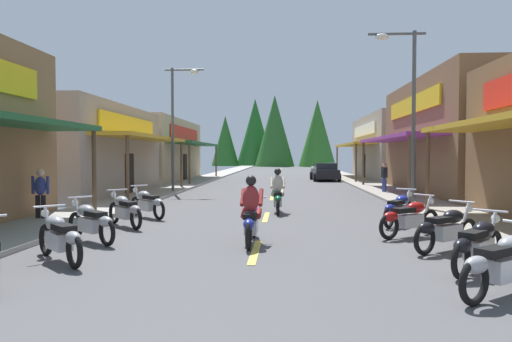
{
  "coord_description": "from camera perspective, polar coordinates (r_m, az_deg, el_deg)",
  "views": [
    {
      "loc": [
        0.63,
        -1.18,
        2.02
      ],
      "look_at": [
        -1.51,
        32.41,
        0.86
      ],
      "focal_mm": 32.49,
      "sensor_mm": 36.0,
      "label": 1
    }
  ],
  "objects": [
    {
      "name": "sidewalk_left",
      "position": [
        35.05,
        -7.43,
        -1.25
      ],
      "size": [
        2.32,
        96.34,
        0.12
      ],
      "primitive_type": "cube",
      "color": "#9E9991",
      "rests_on": "ground"
    },
    {
      "name": "pedestrian_by_shop",
      "position": [
        15.43,
        -25.01,
        -2.29
      ],
      "size": [
        0.57,
        0.28,
        1.61
      ],
      "rotation": [
        0.0,
        0.0,
        1.51
      ],
      "color": "black",
      "rests_on": "ground"
    },
    {
      "name": "storefront_right_middle",
      "position": [
        27.09,
        27.85,
        3.74
      ],
      "size": [
        10.76,
        12.86,
        5.93
      ],
      "color": "brown",
      "rests_on": "ground"
    },
    {
      "name": "motorcycle_parked_right_3",
      "position": [
        12.07,
        18.37,
        -5.43
      ],
      "size": [
        1.8,
        1.32,
        1.04
      ],
      "rotation": [
        0.0,
        0.0,
        0.62
      ],
      "color": "black",
      "rests_on": "ground"
    },
    {
      "name": "motorcycle_parked_left_3",
      "position": [
        13.57,
        -15.84,
        -4.6
      ],
      "size": [
        1.53,
        1.64,
        1.04
      ],
      "rotation": [
        0.0,
        0.0,
        2.32
      ],
      "color": "black",
      "rests_on": "ground"
    },
    {
      "name": "motorcycle_parked_left_1",
      "position": [
        9.57,
        -23.02,
        -7.42
      ],
      "size": [
        1.61,
        1.56,
        1.04
      ],
      "rotation": [
        0.0,
        0.0,
        2.37
      ],
      "color": "black",
      "rests_on": "ground"
    },
    {
      "name": "centerline_dashes",
      "position": [
        36.86,
        2.66,
        -1.17
      ],
      "size": [
        0.16,
        68.96,
        0.01
      ],
      "color": "#E0C64C",
      "rests_on": "ground"
    },
    {
      "name": "motorcycle_parked_left_2",
      "position": [
        11.43,
        -19.65,
        -5.86
      ],
      "size": [
        1.71,
        1.44,
        1.04
      ],
      "rotation": [
        0.0,
        0.0,
        2.45
      ],
      "color": "black",
      "rests_on": "ground"
    },
    {
      "name": "storefront_left_middle",
      "position": [
        25.68,
        -23.47,
        2.34
      ],
      "size": [
        9.5,
        11.09,
        4.5
      ],
      "color": "gray",
      "rests_on": "ground"
    },
    {
      "name": "storefront_right_far",
      "position": [
        40.95,
        18.96,
        2.73
      ],
      "size": [
        10.21,
        13.96,
        5.28
      ],
      "color": "gray",
      "rests_on": "ground"
    },
    {
      "name": "motorcycle_parked_right_4",
      "position": [
        13.94,
        17.2,
        -4.44
      ],
      "size": [
        1.31,
        1.81,
        1.04
      ],
      "rotation": [
        0.0,
        0.0,
        0.96
      ],
      "color": "black",
      "rests_on": "ground"
    },
    {
      "name": "sidewalk_right",
      "position": [
        34.83,
        12.68,
        -1.31
      ],
      "size": [
        2.32,
        96.34,
        0.12
      ],
      "primitive_type": "cube",
      "color": "gray",
      "rests_on": "ground"
    },
    {
      "name": "pedestrian_browsing",
      "position": [
        24.88,
        15.52,
        -0.6
      ],
      "size": [
        0.35,
        0.55,
        1.63
      ],
      "rotation": [
        0.0,
        0.0,
        3.43
      ],
      "color": "#333F8C",
      "rests_on": "ground"
    },
    {
      "name": "parked_car_curbside",
      "position": [
        37.0,
        8.47,
        -0.12
      ],
      "size": [
        2.19,
        4.37,
        1.4
      ],
      "rotation": [
        0.0,
        0.0,
        1.61
      ],
      "color": "black",
      "rests_on": "ground"
    },
    {
      "name": "streetlamp_right",
      "position": [
        18.12,
        17.94,
        8.92
      ],
      "size": [
        2.08,
        0.3,
        6.58
      ],
      "color": "#474C51",
      "rests_on": "ground"
    },
    {
      "name": "ground",
      "position": [
        34.41,
        2.59,
        -1.48
      ],
      "size": [
        9.88,
        96.34,
        0.1
      ],
      "primitive_type": "cube",
      "color": "#4C4C4F"
    },
    {
      "name": "storefront_left_far",
      "position": [
        37.86,
        -15.14,
        2.45
      ],
      "size": [
        10.47,
        13.42,
        4.76
      ],
      "color": "tan",
      "rests_on": "ground"
    },
    {
      "name": "motorcycle_parked_right_0",
      "position": [
        7.58,
        28.17,
        -9.94
      ],
      "size": [
        1.77,
        1.37,
        1.04
      ],
      "rotation": [
        0.0,
        0.0,
        0.65
      ],
      "color": "black",
      "rests_on": "ground"
    },
    {
      "name": "motorcycle_parked_right_1",
      "position": [
        8.96,
        25.69,
        -8.08
      ],
      "size": [
        1.52,
        1.65,
        1.04
      ],
      "rotation": [
        0.0,
        0.0,
        0.83
      ],
      "color": "black",
      "rests_on": "ground"
    },
    {
      "name": "rider_cruising_trailing",
      "position": [
        16.16,
        2.67,
        -2.89
      ],
      "size": [
        0.6,
        2.14,
        1.57
      ],
      "rotation": [
        0.0,
        0.0,
        1.6
      ],
      "color": "black",
      "rests_on": "ground"
    },
    {
      "name": "treeline_backdrop",
      "position": [
        84.59,
        2.51,
        4.56
      ],
      "size": [
        22.7,
        12.28,
        12.69
      ],
      "color": "#285D23",
      "rests_on": "ground"
    },
    {
      "name": "streetlamp_left",
      "position": [
        24.96,
        -9.57,
        7.1
      ],
      "size": [
        2.08,
        0.3,
        6.61
      ],
      "color": "#474C51",
      "rests_on": "ground"
    },
    {
      "name": "rider_cruising_lead",
      "position": [
        10.54,
        -0.59,
        -5.48
      ],
      "size": [
        0.6,
        2.14,
        1.57
      ],
      "rotation": [
        0.0,
        0.0,
        1.57
      ],
      "color": "black",
      "rests_on": "ground"
    },
    {
      "name": "motorcycle_parked_right_2",
      "position": [
        10.58,
        22.4,
        -6.52
      ],
      "size": [
        1.77,
        1.37,
        1.04
      ],
      "rotation": [
        0.0,
        0.0,
        0.65
      ],
      "color": "black",
      "rests_on": "ground"
    },
    {
      "name": "motorcycle_parked_left_4",
      "position": [
        15.33,
        -13.24,
        -3.83
      ],
      "size": [
        1.61,
        1.56,
        1.04
      ],
      "rotation": [
        0.0,
        0.0,
        2.37
      ],
      "color": "black",
      "rests_on": "ground"
    }
  ]
}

